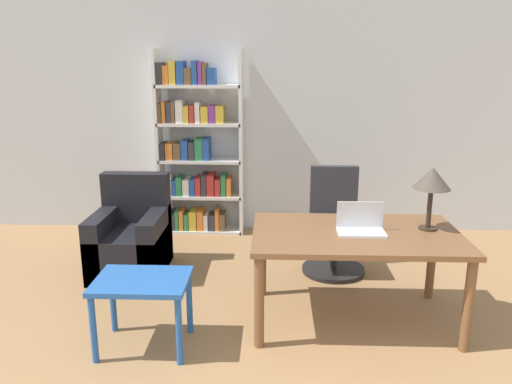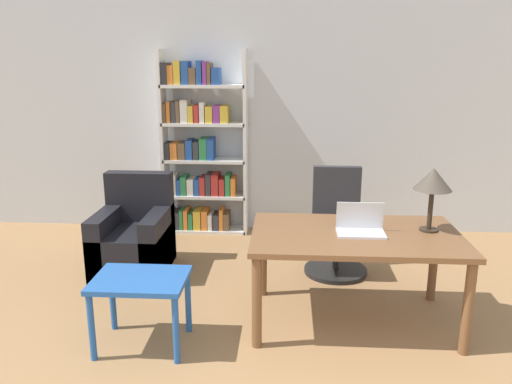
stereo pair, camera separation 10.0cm
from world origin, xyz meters
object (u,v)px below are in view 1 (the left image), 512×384
object	(u,v)px
desk	(356,243)
side_table_blue	(142,290)
laptop	(361,226)
office_chair	(334,228)
armchair	(131,241)
bookshelf	(195,152)
table_lamp	(432,180)

from	to	relation	value
desk	side_table_blue	xyz separation A→B (m)	(-1.52, -0.44, -0.20)
laptop	side_table_blue	size ratio (longest dim) A/B	0.55
laptop	side_table_blue	world-z (taller)	laptop
laptop	side_table_blue	bearing A→B (deg)	-164.30
desk	office_chair	size ratio (longest dim) A/B	1.55
office_chair	side_table_blue	world-z (taller)	office_chair
laptop	office_chair	world-z (taller)	office_chair
armchair	bookshelf	world-z (taller)	bookshelf
side_table_blue	armchair	xyz separation A→B (m)	(-0.46, 1.33, -0.14)
desk	side_table_blue	bearing A→B (deg)	-163.77
office_chair	bookshelf	xyz separation A→B (m)	(-1.49, 1.07, 0.54)
side_table_blue	bookshelf	bearing A→B (deg)	90.36
table_lamp	office_chair	distance (m)	1.28
armchair	bookshelf	xyz separation A→B (m)	(0.45, 1.17, 0.66)
laptop	bookshelf	xyz separation A→B (m)	(-1.56, 2.07, 0.19)
desk	armchair	distance (m)	2.20
bookshelf	armchair	bearing A→B (deg)	-110.84
desk	office_chair	distance (m)	1.01
side_table_blue	armchair	world-z (taller)	armchair
table_lamp	armchair	size ratio (longest dim) A/B	0.53
desk	laptop	size ratio (longest dim) A/B	4.42
laptop	table_lamp	bearing A→B (deg)	10.26
table_lamp	armchair	xyz separation A→B (m)	(-2.53, 0.80, -0.81)
laptop	table_lamp	world-z (taller)	table_lamp
desk	table_lamp	world-z (taller)	table_lamp
laptop	armchair	xyz separation A→B (m)	(-2.01, 0.89, -0.47)
desk	armchair	size ratio (longest dim) A/B	1.71
desk	bookshelf	world-z (taller)	bookshelf
desk	side_table_blue	size ratio (longest dim) A/B	2.42
side_table_blue	bookshelf	distance (m)	2.56
desk	side_table_blue	distance (m)	1.59
laptop	bookshelf	world-z (taller)	bookshelf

